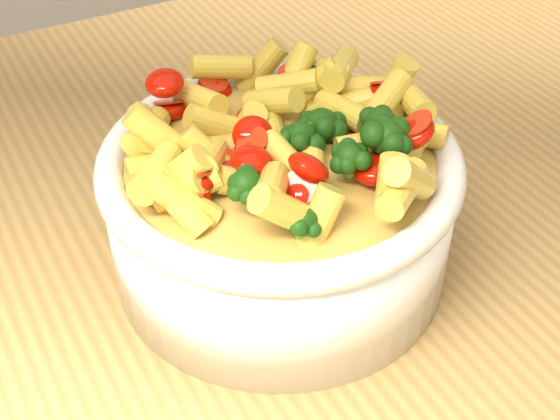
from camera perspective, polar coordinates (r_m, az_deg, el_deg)
name	(u,v)px	position (r m, az deg, el deg)	size (l,w,h in m)	color
table	(253,302)	(0.69, -1.99, -6.74)	(1.20, 0.80, 0.90)	tan
serving_bowl	(280,209)	(0.54, 0.00, 0.11)	(0.25, 0.25, 0.11)	white
pasta_salad	(280,130)	(0.50, 0.00, 5.86)	(0.19, 0.19, 0.04)	#F2CC4C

